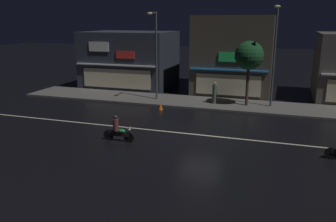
% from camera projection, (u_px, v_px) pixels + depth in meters
% --- Properties ---
extents(ground_plane, '(140.00, 140.00, 0.00)m').
position_uv_depth(ground_plane, '(200.00, 135.00, 21.11)').
color(ground_plane, black).
extents(lane_divider_stripe, '(33.78, 0.16, 0.01)m').
position_uv_depth(lane_divider_stripe, '(200.00, 135.00, 21.11)').
color(lane_divider_stripe, beige).
rests_on(lane_divider_stripe, ground).
extents(sidewalk_far, '(35.56, 4.19, 0.14)m').
position_uv_depth(sidewalk_far, '(223.00, 104.00, 28.57)').
color(sidewalk_far, '#5B5954').
rests_on(sidewalk_far, ground).
extents(storefront_center_block, '(7.00, 8.39, 7.14)m').
position_uv_depth(storefront_center_block, '(236.00, 54.00, 33.39)').
color(storefront_center_block, '#4C443A').
rests_on(storefront_center_block, ground).
extents(storefront_right_block, '(8.77, 6.67, 5.61)m').
position_uv_depth(storefront_right_block, '(130.00, 59.00, 36.04)').
color(storefront_right_block, '#2D333D').
rests_on(storefront_right_block, ground).
extents(streetlamp_west, '(0.44, 1.64, 7.27)m').
position_uv_depth(streetlamp_west, '(155.00, 49.00, 28.86)').
color(streetlamp_west, '#47494C').
rests_on(streetlamp_west, sidewalk_far).
extents(streetlamp_mid, '(0.44, 1.64, 7.69)m').
position_uv_depth(streetlamp_mid, '(275.00, 49.00, 26.29)').
color(streetlamp_mid, '#47494C').
rests_on(streetlamp_mid, sidewalk_far).
extents(pedestrian_on_sidewalk, '(0.38, 0.38, 1.77)m').
position_uv_depth(pedestrian_on_sidewalk, '(215.00, 94.00, 28.33)').
color(pedestrian_on_sidewalk, '#4C664C').
rests_on(pedestrian_on_sidewalk, sidewalk_far).
extents(street_tree, '(2.23, 2.23, 5.07)m').
position_uv_depth(street_tree, '(249.00, 56.00, 26.91)').
color(street_tree, '#473323').
rests_on(street_tree, sidewalk_far).
extents(motorcycle_opposite_lane, '(1.90, 0.60, 1.52)m').
position_uv_depth(motorcycle_opposite_lane, '(118.00, 130.00, 19.94)').
color(motorcycle_opposite_lane, black).
rests_on(motorcycle_opposite_lane, ground).
extents(traffic_cone, '(0.36, 0.36, 0.55)m').
position_uv_depth(traffic_cone, '(161.00, 106.00, 26.97)').
color(traffic_cone, orange).
rests_on(traffic_cone, ground).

